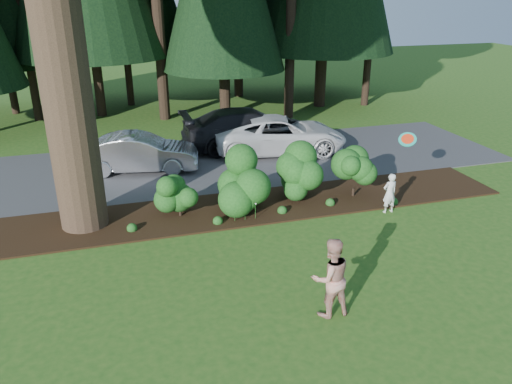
{
  "coord_description": "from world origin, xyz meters",
  "views": [
    {
      "loc": [
        -3.63,
        -9.81,
        6.14
      ],
      "look_at": [
        -0.29,
        1.37,
        1.3
      ],
      "focal_mm": 35.0,
      "sensor_mm": 36.0,
      "label": 1
    }
  ],
  "objects_px": {
    "frisbee": "(408,139)",
    "car_silver_wagon": "(140,153)",
    "car_white_suv": "(280,134)",
    "child": "(390,193)",
    "adult": "(331,278)",
    "car_dark_suv": "(249,128)"
  },
  "relations": [
    {
      "from": "child",
      "to": "car_white_suv",
      "type": "bearing_deg",
      "value": -84.02
    },
    {
      "from": "car_dark_suv",
      "to": "adult",
      "type": "relative_size",
      "value": 3.24
    },
    {
      "from": "adult",
      "to": "frisbee",
      "type": "height_order",
      "value": "frisbee"
    },
    {
      "from": "frisbee",
      "to": "car_silver_wagon",
      "type": "bearing_deg",
      "value": 141.18
    },
    {
      "from": "car_dark_suv",
      "to": "child",
      "type": "xyz_separation_m",
      "value": [
        2.17,
        -7.16,
        -0.22
      ]
    },
    {
      "from": "car_silver_wagon",
      "to": "child",
      "type": "xyz_separation_m",
      "value": [
        6.63,
        -5.58,
        -0.1
      ]
    },
    {
      "from": "child",
      "to": "frisbee",
      "type": "distance_m",
      "value": 1.63
    },
    {
      "from": "car_white_suv",
      "to": "adult",
      "type": "xyz_separation_m",
      "value": [
        -2.51,
        -10.21,
        0.09
      ]
    },
    {
      "from": "car_white_suv",
      "to": "frisbee",
      "type": "xyz_separation_m",
      "value": [
        1.54,
        -6.25,
        1.44
      ]
    },
    {
      "from": "adult",
      "to": "frisbee",
      "type": "relative_size",
      "value": 3.04
    },
    {
      "from": "frisbee",
      "to": "adult",
      "type": "bearing_deg",
      "value": -135.62
    },
    {
      "from": "car_dark_suv",
      "to": "child",
      "type": "relative_size",
      "value": 4.55
    },
    {
      "from": "car_white_suv",
      "to": "frisbee",
      "type": "bearing_deg",
      "value": -157.46
    },
    {
      "from": "car_dark_suv",
      "to": "adult",
      "type": "xyz_separation_m",
      "value": [
        -1.52,
        -11.15,
        0.02
      ]
    },
    {
      "from": "adult",
      "to": "child",
      "type": "bearing_deg",
      "value": -134.77
    },
    {
      "from": "car_white_suv",
      "to": "frisbee",
      "type": "relative_size",
      "value": 9.35
    },
    {
      "from": "car_silver_wagon",
      "to": "car_white_suv",
      "type": "distance_m",
      "value": 5.48
    },
    {
      "from": "child",
      "to": "adult",
      "type": "relative_size",
      "value": 0.71
    },
    {
      "from": "car_dark_suv",
      "to": "frisbee",
      "type": "xyz_separation_m",
      "value": [
        2.53,
        -7.19,
        1.37
      ]
    },
    {
      "from": "car_white_suv",
      "to": "frisbee",
      "type": "distance_m",
      "value": 6.6
    },
    {
      "from": "child",
      "to": "frisbee",
      "type": "height_order",
      "value": "frisbee"
    },
    {
      "from": "car_silver_wagon",
      "to": "adult",
      "type": "distance_m",
      "value": 10.02
    }
  ]
}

